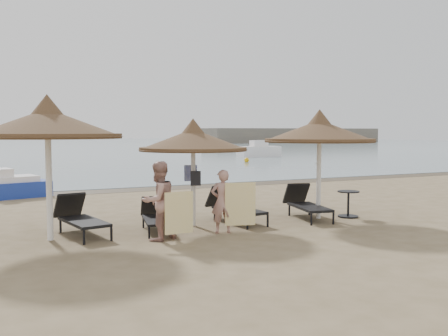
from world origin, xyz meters
The scene contains 19 objects.
ground centered at (0.00, 0.00, 0.00)m, with size 160.00×160.00×0.00m, color #8B7757.
sea centered at (0.00, 80.00, 0.01)m, with size 200.00×140.00×0.03m, color slate.
wet_sand_strip centered at (0.00, 9.40, 0.00)m, with size 200.00×1.60×0.01m, color #4C402E.
palapa_left centered at (-3.87, 0.83, 2.57)m, with size 3.26×3.26×3.23m.
palapa_center centered at (-0.37, 1.00, 2.18)m, with size 2.77×2.77×2.74m.
palapa_right centered at (3.17, 0.52, 2.41)m, with size 3.05×3.05×3.02m.
lounger_far_left centered at (-3.17, 1.19, 0.41)m, with size 1.05×2.15×0.92m.
lounger_near_left centered at (-1.41, 0.89, 0.35)m, with size 0.90×1.83×0.78m.
lounger_near_right centered at (0.83, 1.14, 0.42)m, with size 0.92×2.14×0.93m.
lounger_far_right centered at (2.91, 0.76, 0.41)m, with size 1.08×2.14×0.92m.
side_table centered at (4.06, 0.33, 0.35)m, with size 0.61×0.61×0.74m.
person_left centered at (-1.69, -0.21, 1.02)m, with size 0.94×0.61×2.04m, color tan.
person_right centered at (-0.08, -0.12, 0.88)m, with size 0.81×0.52×1.75m, color tan.
towel_left centered at (-1.34, -0.56, 0.64)m, with size 0.66×0.03×0.93m.
towel_right centered at (0.27, -0.37, 0.70)m, with size 0.70×0.23×1.02m.
bag_patterned centered at (-0.37, 1.18, 1.34)m, with size 0.34×0.18×0.41m.
bag_dark centered at (-0.37, 0.84, 1.24)m, with size 0.27×0.18×0.37m.
pedal_boat centered at (-4.22, 8.99, 0.40)m, with size 2.58×1.90×1.08m.
buoy_right centered at (13.05, 23.19, 0.19)m, with size 0.38×0.38×0.38m, color #F1AA09.
Camera 1 is at (-5.11, -10.71, 2.42)m, focal length 40.00 mm.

